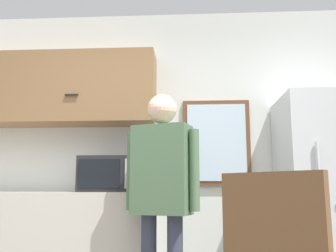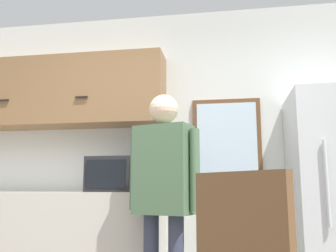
# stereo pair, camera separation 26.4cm
# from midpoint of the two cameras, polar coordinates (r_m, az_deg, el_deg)

# --- Properties ---
(back_wall) EXTENTS (6.00, 0.06, 2.70)m
(back_wall) POSITION_cam_midpoint_polar(r_m,az_deg,el_deg) (3.62, 1.19, -3.29)
(back_wall) COLOR silver
(back_wall) RESTS_ON ground_plane
(counter) EXTENTS (2.25, 0.63, 0.93)m
(counter) POSITION_cam_midpoint_polar(r_m,az_deg,el_deg) (3.61, -17.59, -16.94)
(counter) COLOR #BCB7AD
(counter) RESTS_ON ground_plane
(upper_cabinets) EXTENTS (2.25, 0.36, 0.67)m
(upper_cabinets) POSITION_cam_midpoint_polar(r_m,az_deg,el_deg) (3.83, -15.52, 4.87)
(upper_cabinets) COLOR olive
(microwave) EXTENTS (0.47, 0.43, 0.29)m
(microwave) POSITION_cam_midpoint_polar(r_m,az_deg,el_deg) (3.26, -5.30, -7.41)
(microwave) COLOR #232326
(microwave) RESTS_ON counter
(person) EXTENTS (0.54, 0.33, 1.65)m
(person) POSITION_cam_midpoint_polar(r_m,az_deg,el_deg) (2.72, 2.13, -8.58)
(person) COLOR #33384C
(person) RESTS_ON ground_plane
(window) EXTENTS (0.63, 0.05, 0.81)m
(window) POSITION_cam_midpoint_polar(r_m,az_deg,el_deg) (3.55, 11.07, -2.34)
(window) COLOR brown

